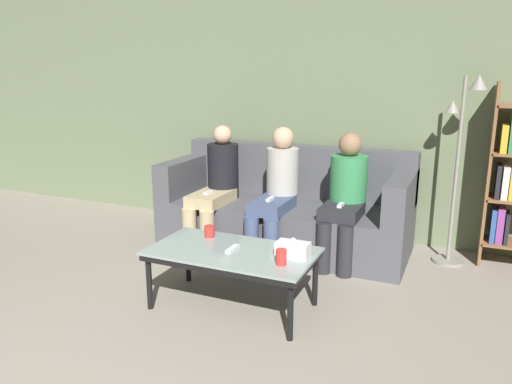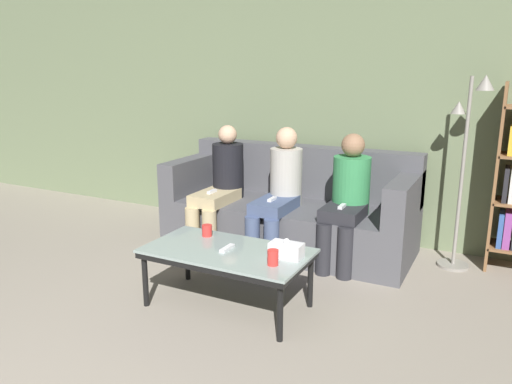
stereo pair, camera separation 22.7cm
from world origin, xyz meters
name	(u,v)px [view 2 (the right image)]	position (x,y,z in m)	size (l,w,h in m)	color
wall_back	(313,104)	(0.00, 3.86, 1.30)	(12.00, 0.06, 2.60)	#707F5B
couch	(290,211)	(0.00, 3.33, 0.33)	(2.28, 0.91, 0.92)	#515156
coffee_table	(227,255)	(0.11, 1.97, 0.39)	(1.15, 0.62, 0.43)	#8C9E99
cup_near_left	(273,258)	(0.51, 1.86, 0.48)	(0.07, 0.07, 0.10)	red
cup_near_right	(207,230)	(-0.17, 2.15, 0.47)	(0.08, 0.08, 0.09)	red
tissue_box	(286,250)	(0.53, 2.02, 0.48)	(0.22, 0.12, 0.13)	white
game_remote	(227,248)	(0.11, 1.97, 0.44)	(0.04, 0.15, 0.02)	white
standing_lamp	(467,153)	(1.47, 3.48, 0.98)	(0.31, 0.26, 1.60)	gray
seated_person_left_end	(221,184)	(-0.61, 3.08, 0.59)	(0.31, 0.71, 1.13)	tan
seated_person_mid_left	(280,190)	(0.00, 3.08, 0.60)	(0.31, 0.70, 1.14)	#47567A
seated_person_mid_right	(347,197)	(0.61, 3.12, 0.60)	(0.32, 0.62, 1.12)	#28282D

